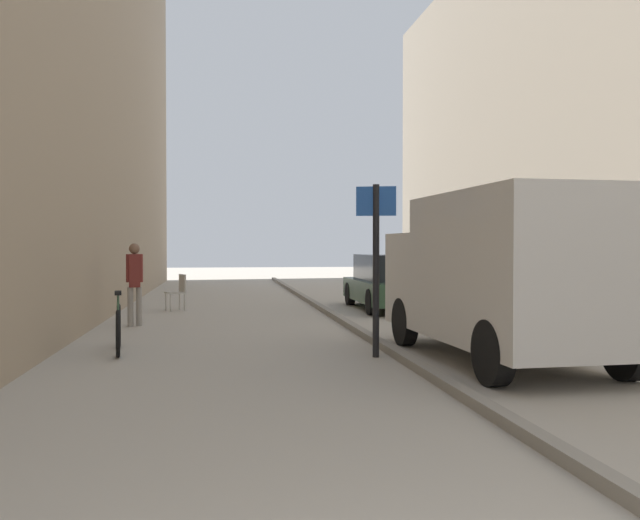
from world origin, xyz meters
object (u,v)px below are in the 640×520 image
(pedestrian_main_foreground, at_px, (135,278))
(delivery_van, at_px, (501,273))
(bicycle_leaning, at_px, (118,328))
(cafe_chair_near_window, at_px, (178,290))
(street_sign_post, at_px, (376,255))
(parked_car, at_px, (390,282))

(pedestrian_main_foreground, relative_size, delivery_van, 0.35)
(bicycle_leaning, xyz_separation_m, cafe_chair_near_window, (0.51, 6.87, 0.17))
(delivery_van, bearing_deg, cafe_chair_near_window, 118.53)
(delivery_van, height_order, cafe_chair_near_window, delivery_van)
(street_sign_post, distance_m, bicycle_leaning, 4.21)
(pedestrian_main_foreground, bearing_deg, cafe_chair_near_window, -111.38)
(pedestrian_main_foreground, xyz_separation_m, street_sign_post, (4.09, -4.58, 0.54))
(delivery_van, bearing_deg, bicycle_leaning, 161.17)
(parked_car, distance_m, cafe_chair_near_window, 5.57)
(delivery_van, relative_size, bicycle_leaning, 2.81)
(parked_car, bearing_deg, street_sign_post, -105.62)
(street_sign_post, relative_size, cafe_chair_near_window, 2.77)
(bicycle_leaning, height_order, cafe_chair_near_window, bicycle_leaning)
(parked_car, relative_size, street_sign_post, 1.62)
(parked_car, height_order, street_sign_post, street_sign_post)
(pedestrian_main_foreground, distance_m, delivery_van, 7.80)
(pedestrian_main_foreground, height_order, parked_car, pedestrian_main_foreground)
(street_sign_post, bearing_deg, delivery_van, 176.90)
(pedestrian_main_foreground, relative_size, bicycle_leaning, 0.98)
(delivery_van, bearing_deg, pedestrian_main_foreground, 135.78)
(parked_car, bearing_deg, cafe_chair_near_window, 175.33)
(cafe_chair_near_window, bearing_deg, street_sign_post, -179.90)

